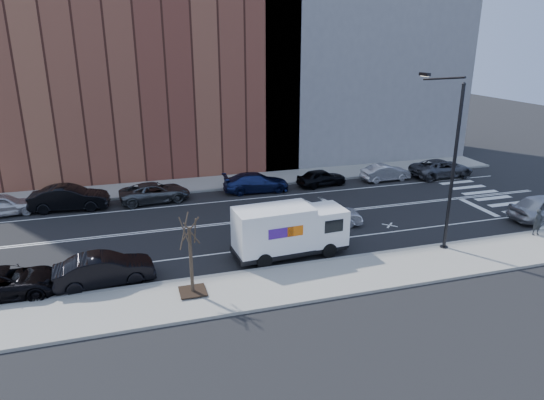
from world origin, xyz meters
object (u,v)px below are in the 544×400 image
driving_sedan (328,216)px  pedestrian (538,222)px  far_parked_a (2,205)px  far_parked_b (69,198)px  fedex_van (289,230)px

driving_sedan → pedestrian: size_ratio=2.62×
driving_sedan → pedestrian: pedestrian is taller
far_parked_a → far_parked_b: size_ratio=0.84×
far_parked_a → far_parked_b: bearing=-98.2°
far_parked_a → fedex_van: bearing=-132.4°
far_parked_a → driving_sedan: 21.24m
far_parked_b → far_parked_a: bearing=94.3°
fedex_van → far_parked_a: 19.62m
driving_sedan → pedestrian: (10.99, -5.20, 0.26)m
fedex_van → pedestrian: (14.68, -1.85, -0.53)m
fedex_van → far_parked_a: size_ratio=1.46×
far_parked_b → driving_sedan: size_ratio=1.24×
far_parked_a → driving_sedan: (19.69, -7.98, -0.05)m
fedex_van → far_parked_b: fedex_van is taller
far_parked_b → pedestrian: pedestrian is taller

